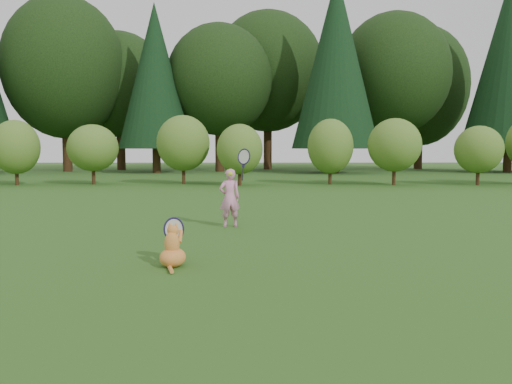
{
  "coord_description": "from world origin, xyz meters",
  "views": [
    {
      "loc": [
        0.11,
        -7.36,
        1.38
      ],
      "look_at": [
        0.2,
        0.8,
        0.7
      ],
      "focal_mm": 35.0,
      "sensor_mm": 36.0,
      "label": 1
    }
  ],
  "objects": [
    {
      "name": "ground",
      "position": [
        0.0,
        0.0,
        0.0
      ],
      "size": [
        100.0,
        100.0,
        0.0
      ],
      "primitive_type": "plane",
      "color": "#294914",
      "rests_on": "ground"
    },
    {
      "name": "shrub_row",
      "position": [
        0.0,
        13.0,
        1.4
      ],
      "size": [
        28.0,
        3.0,
        2.8
      ],
      "primitive_type": null,
      "color": "#527524",
      "rests_on": "ground"
    },
    {
      "name": "woodland_backdrop",
      "position": [
        0.0,
        23.0,
        7.5
      ],
      "size": [
        48.0,
        10.0,
        15.0
      ],
      "primitive_type": null,
      "color": "black",
      "rests_on": "ground"
    },
    {
      "name": "child",
      "position": [
        -0.26,
        1.61,
        0.55
      ],
      "size": [
        0.62,
        0.41,
        1.58
      ],
      "rotation": [
        0.0,
        0.0,
        3.39
      ],
      "color": "pink",
      "rests_on": "ground"
    },
    {
      "name": "cat",
      "position": [
        -0.82,
        -1.48,
        0.27
      ],
      "size": [
        0.43,
        0.69,
        0.72
      ],
      "rotation": [
        0.0,
        0.0,
        -0.18
      ],
      "color": "orange",
      "rests_on": "ground"
    },
    {
      "name": "tennis_ball",
      "position": [
        -0.22,
        0.83,
        1.0
      ],
      "size": [
        0.07,
        0.07,
        0.07
      ],
      "color": "#B1D519",
      "rests_on": "ground"
    }
  ]
}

